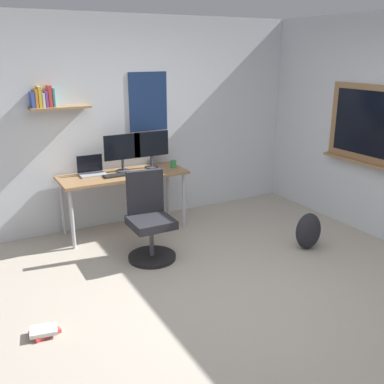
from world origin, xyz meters
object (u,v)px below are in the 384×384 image
(laptop, at_px, (91,170))
(computer_mouse, at_px, (141,172))
(office_chair, at_px, (149,222))
(backpack, at_px, (308,231))
(monitor_primary, at_px, (122,150))
(keyboard, at_px, (119,175))
(monitor_secondary, at_px, (151,147))
(coffee_mug, at_px, (173,164))
(book_stack_on_floor, at_px, (44,331))
(desk, at_px, (123,179))

(laptop, relative_size, computer_mouse, 2.98)
(office_chair, distance_m, backpack, 1.81)
(office_chair, distance_m, laptop, 1.11)
(backpack, bearing_deg, office_chair, 158.31)
(laptop, bearing_deg, office_chair, -72.01)
(monitor_primary, xyz_separation_m, keyboard, (-0.12, -0.17, -0.26))
(monitor_secondary, height_order, computer_mouse, monitor_secondary)
(office_chair, height_order, keyboard, office_chair)
(coffee_mug, xyz_separation_m, book_stack_on_floor, (-2.01, -1.73, -0.75))
(book_stack_on_floor, bearing_deg, office_chair, 34.54)
(desk, xyz_separation_m, computer_mouse, (0.20, -0.07, 0.09))
(backpack, bearing_deg, coffee_mug, 123.25)
(office_chair, xyz_separation_m, backpack, (1.67, -0.66, -0.20))
(laptop, distance_m, monitor_secondary, 0.80)
(coffee_mug, height_order, backpack, coffee_mug)
(monitor_primary, relative_size, keyboard, 1.25)
(laptop, distance_m, monitor_primary, 0.44)
(office_chair, xyz_separation_m, keyboard, (-0.05, 0.77, 0.34))
(book_stack_on_floor, bearing_deg, desk, 52.60)
(desk, height_order, backpack, desk)
(monitor_primary, bearing_deg, computer_mouse, -45.70)
(monitor_primary, bearing_deg, book_stack_on_floor, -126.73)
(office_chair, distance_m, book_stack_on_floor, 1.64)
(monitor_secondary, bearing_deg, monitor_primary, 180.00)
(monitor_secondary, relative_size, keyboard, 1.25)
(monitor_secondary, bearing_deg, backpack, -52.73)
(keyboard, height_order, book_stack_on_floor, keyboard)
(laptop, height_order, coffee_mug, laptop)
(laptop, xyz_separation_m, coffee_mug, (1.02, -0.17, -0.01))
(monitor_secondary, bearing_deg, book_stack_on_floor, -133.69)
(keyboard, height_order, computer_mouse, computer_mouse)
(laptop, bearing_deg, computer_mouse, -21.50)
(computer_mouse, xyz_separation_m, backpack, (1.44, -1.44, -0.55))
(computer_mouse, bearing_deg, desk, 160.02)
(monitor_primary, distance_m, backpack, 2.41)
(laptop, relative_size, book_stack_on_floor, 1.25)
(monitor_primary, bearing_deg, office_chair, -93.91)
(office_chair, bearing_deg, monitor_secondary, 64.46)
(desk, relative_size, laptop, 4.97)
(monitor_primary, xyz_separation_m, backpack, (1.61, -1.61, -0.80))
(office_chair, distance_m, coffee_mug, 1.14)
(desk, relative_size, backpack, 3.64)
(backpack, relative_size, book_stack_on_floor, 1.70)
(desk, xyz_separation_m, keyboard, (-0.08, -0.07, 0.08))
(coffee_mug, xyz_separation_m, backpack, (0.98, -1.49, -0.58))
(office_chair, height_order, coffee_mug, office_chair)
(coffee_mug, relative_size, backpack, 0.22)
(laptop, height_order, book_stack_on_floor, laptop)
(computer_mouse, bearing_deg, laptop, 158.50)
(office_chair, height_order, backpack, office_chair)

